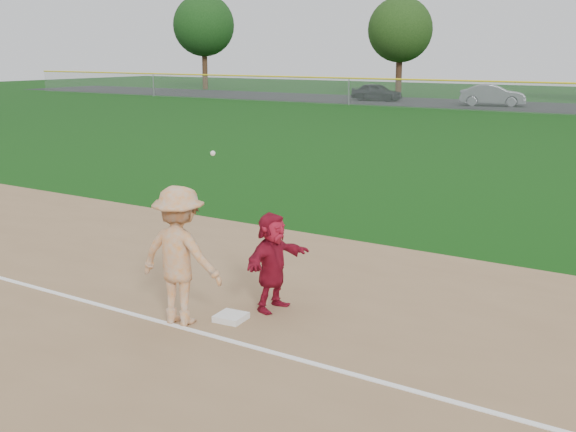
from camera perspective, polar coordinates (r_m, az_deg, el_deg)
The scene contains 9 objects.
ground at distance 11.13m, azimuth -4.31°, elevation -7.98°, with size 160.00×160.00×0.00m, color #0D3B0B.
foul_line at distance 10.55m, azimuth -7.00°, elevation -9.11°, with size 60.00×0.10×0.01m, color white.
first_base at distance 10.95m, azimuth -4.53°, elevation -7.98°, with size 0.42×0.42×0.09m, color white.
base_runner at distance 11.15m, azimuth -1.24°, elevation -3.60°, with size 1.44×0.46×1.55m, color maroon.
car_left at distance 60.07m, azimuth 7.03°, elevation 9.70°, with size 1.67×4.15×1.41m, color black.
car_mid at distance 56.07m, azimuth 15.86°, elevation 9.17°, with size 1.65×4.73×1.56m, color slate.
first_base_play at distance 10.65m, azimuth -8.54°, elevation -3.11°, with size 1.42×0.93×2.55m.
tree_0 at distance 78.56m, azimuth -6.67°, elevation 14.73°, with size 6.40×6.40×9.81m.
tree_1 at distance 67.49m, azimuth 8.86°, elevation 14.33°, with size 5.80×5.80×8.75m.
Camera 1 is at (6.41, -8.19, 3.96)m, focal length 45.00 mm.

